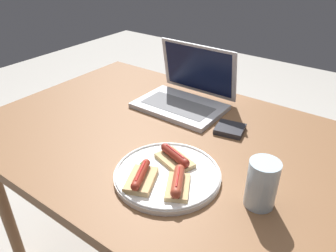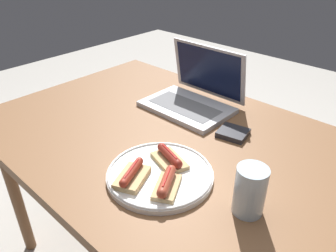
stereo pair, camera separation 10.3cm
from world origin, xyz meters
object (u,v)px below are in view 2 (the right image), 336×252
Objects in this scene: laptop at (193,96)px; drinking_glass at (250,191)px; plate at (160,174)px; external_drive at (233,133)px.

drinking_glass is (0.45, -0.35, 0.02)m from laptop.
plate is at bearing -62.43° from laptop.
laptop is 0.45m from plate.
plate is 0.26m from drinking_glass.
laptop reaches higher than plate.
laptop is 1.11× the size of plate.
external_drive is at bearing -17.86° from laptop.
drinking_glass is 0.35m from external_drive.
drinking_glass is (0.25, 0.05, 0.05)m from plate.
plate is at bearing -168.11° from drinking_glass.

